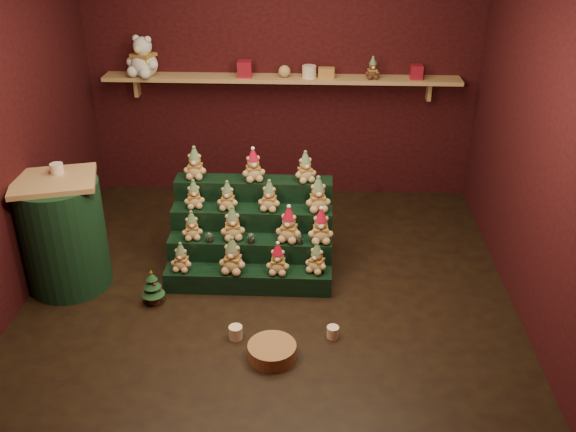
{
  "coord_description": "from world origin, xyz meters",
  "views": [
    {
      "loc": [
        0.36,
        -4.48,
        3.07
      ],
      "look_at": [
        0.14,
        0.25,
        0.59
      ],
      "focal_mm": 40.0,
      "sensor_mm": 36.0,
      "label": 1
    }
  ],
  "objects_px": {
    "snow_globe_c": "(299,239)",
    "snow_globe_b": "(251,238)",
    "side_table": "(63,233)",
    "wicker_basket": "(272,351)",
    "white_bear": "(143,51)",
    "brown_bear": "(373,68)",
    "mug_right": "(333,332)",
    "snow_globe_a": "(209,237)",
    "mini_christmas_tree": "(153,287)",
    "riser_tier_front": "(248,280)",
    "mug_left": "(236,333)"
  },
  "relations": [
    {
      "from": "riser_tier_front",
      "to": "side_table",
      "type": "xyz_separation_m",
      "value": [
        -1.52,
        0.02,
        0.4
      ]
    },
    {
      "from": "side_table",
      "to": "snow_globe_b",
      "type": "bearing_deg",
      "value": -10.69
    },
    {
      "from": "side_table",
      "to": "wicker_basket",
      "type": "height_order",
      "value": "side_table"
    },
    {
      "from": "snow_globe_b",
      "to": "brown_bear",
      "type": "distance_m",
      "value": 2.21
    },
    {
      "from": "mug_left",
      "to": "wicker_basket",
      "type": "relative_size",
      "value": 0.3
    },
    {
      "from": "side_table",
      "to": "wicker_basket",
      "type": "xyz_separation_m",
      "value": [
        1.78,
        -0.89,
        -0.43
      ]
    },
    {
      "from": "riser_tier_front",
      "to": "mug_left",
      "type": "relative_size",
      "value": 13.41
    },
    {
      "from": "snow_globe_a",
      "to": "mug_left",
      "type": "bearing_deg",
      "value": -69.64
    },
    {
      "from": "riser_tier_front",
      "to": "wicker_basket",
      "type": "xyz_separation_m",
      "value": [
        0.26,
        -0.87,
        -0.03
      ]
    },
    {
      "from": "snow_globe_b",
      "to": "mini_christmas_tree",
      "type": "height_order",
      "value": "snow_globe_b"
    },
    {
      "from": "snow_globe_a",
      "to": "wicker_basket",
      "type": "relative_size",
      "value": 0.25
    },
    {
      "from": "brown_bear",
      "to": "riser_tier_front",
      "type": "bearing_deg",
      "value": -130.64
    },
    {
      "from": "mug_left",
      "to": "snow_globe_b",
      "type": "bearing_deg",
      "value": 86.79
    },
    {
      "from": "mini_christmas_tree",
      "to": "brown_bear",
      "type": "xyz_separation_m",
      "value": [
        1.84,
        2.05,
        1.27
      ]
    },
    {
      "from": "wicker_basket",
      "to": "snow_globe_b",
      "type": "bearing_deg",
      "value": 103.19
    },
    {
      "from": "snow_globe_c",
      "to": "brown_bear",
      "type": "bearing_deg",
      "value": 67.99
    },
    {
      "from": "snow_globe_c",
      "to": "mug_left",
      "type": "xyz_separation_m",
      "value": [
        -0.45,
        -0.83,
        -0.35
      ]
    },
    {
      "from": "wicker_basket",
      "to": "white_bear",
      "type": "distance_m",
      "value": 3.4
    },
    {
      "from": "riser_tier_front",
      "to": "wicker_basket",
      "type": "distance_m",
      "value": 0.91
    },
    {
      "from": "mug_left",
      "to": "white_bear",
      "type": "height_order",
      "value": "white_bear"
    },
    {
      "from": "snow_globe_c",
      "to": "side_table",
      "type": "xyz_separation_m",
      "value": [
        -1.95,
        -0.14,
        0.08
      ]
    },
    {
      "from": "riser_tier_front",
      "to": "mini_christmas_tree",
      "type": "height_order",
      "value": "mini_christmas_tree"
    },
    {
      "from": "snow_globe_b",
      "to": "side_table",
      "type": "height_order",
      "value": "side_table"
    },
    {
      "from": "mug_left",
      "to": "mug_right",
      "type": "bearing_deg",
      "value": 3.54
    },
    {
      "from": "snow_globe_a",
      "to": "mug_left",
      "type": "relative_size",
      "value": 0.86
    },
    {
      "from": "snow_globe_b",
      "to": "white_bear",
      "type": "bearing_deg",
      "value": 126.22
    },
    {
      "from": "wicker_basket",
      "to": "white_bear",
      "type": "bearing_deg",
      "value": 118.38
    },
    {
      "from": "snow_globe_c",
      "to": "snow_globe_b",
      "type": "bearing_deg",
      "value": 180.0
    },
    {
      "from": "snow_globe_b",
      "to": "mini_christmas_tree",
      "type": "xyz_separation_m",
      "value": [
        -0.77,
        -0.4,
        -0.25
      ]
    },
    {
      "from": "side_table",
      "to": "wicker_basket",
      "type": "distance_m",
      "value": 2.04
    },
    {
      "from": "mug_right",
      "to": "wicker_basket",
      "type": "height_order",
      "value": "wicker_basket"
    },
    {
      "from": "mug_right",
      "to": "brown_bear",
      "type": "relative_size",
      "value": 0.44
    },
    {
      "from": "snow_globe_c",
      "to": "mug_left",
      "type": "relative_size",
      "value": 0.8
    },
    {
      "from": "mug_left",
      "to": "brown_bear",
      "type": "height_order",
      "value": "brown_bear"
    },
    {
      "from": "white_bear",
      "to": "side_table",
      "type": "bearing_deg",
      "value": -78.74
    },
    {
      "from": "snow_globe_b",
      "to": "side_table",
      "type": "xyz_separation_m",
      "value": [
        -1.54,
        -0.14,
        0.08
      ]
    },
    {
      "from": "snow_globe_a",
      "to": "snow_globe_b",
      "type": "xyz_separation_m",
      "value": [
        0.35,
        0.0,
        0.0
      ]
    },
    {
      "from": "mug_right",
      "to": "snow_globe_a",
      "type": "bearing_deg",
      "value": 143.04
    },
    {
      "from": "snow_globe_b",
      "to": "mug_right",
      "type": "bearing_deg",
      "value": -48.74
    },
    {
      "from": "side_table",
      "to": "mini_christmas_tree",
      "type": "distance_m",
      "value": 0.88
    },
    {
      "from": "side_table",
      "to": "white_bear",
      "type": "distance_m",
      "value": 2.12
    },
    {
      "from": "riser_tier_front",
      "to": "wicker_basket",
      "type": "relative_size",
      "value": 3.96
    },
    {
      "from": "mug_left",
      "to": "wicker_basket",
      "type": "xyz_separation_m",
      "value": [
        0.29,
        -0.21,
        0.0
      ]
    },
    {
      "from": "wicker_basket",
      "to": "brown_bear",
      "type": "bearing_deg",
      "value": 72.79
    },
    {
      "from": "riser_tier_front",
      "to": "snow_globe_b",
      "type": "distance_m",
      "value": 0.35
    },
    {
      "from": "snow_globe_a",
      "to": "mug_right",
      "type": "xyz_separation_m",
      "value": [
        1.04,
        -0.78,
        -0.36
      ]
    },
    {
      "from": "snow_globe_c",
      "to": "brown_bear",
      "type": "distance_m",
      "value": 2.05
    },
    {
      "from": "snow_globe_a",
      "to": "brown_bear",
      "type": "relative_size",
      "value": 0.42
    },
    {
      "from": "brown_bear",
      "to": "mini_christmas_tree",
      "type": "bearing_deg",
      "value": -141.51
    },
    {
      "from": "mini_christmas_tree",
      "to": "side_table",
      "type": "bearing_deg",
      "value": 161.5
    }
  ]
}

